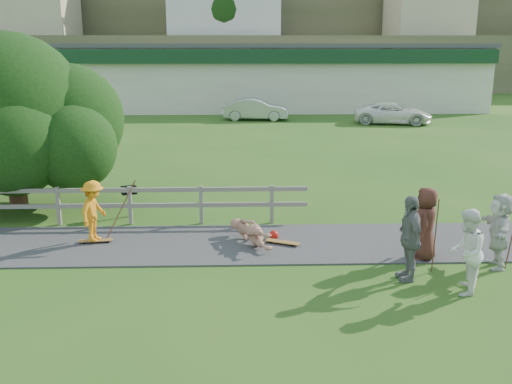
% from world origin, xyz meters
% --- Properties ---
extents(ground, '(260.00, 260.00, 0.00)m').
position_xyz_m(ground, '(0.00, 0.00, 0.00)').
color(ground, '#265819').
rests_on(ground, ground).
extents(path, '(34.00, 3.00, 0.04)m').
position_xyz_m(path, '(0.00, 1.50, 0.02)').
color(path, '#37383A').
rests_on(path, ground).
extents(fence, '(15.05, 0.10, 1.10)m').
position_xyz_m(fence, '(-4.62, 3.30, 0.72)').
color(fence, '#615E56').
rests_on(fence, ground).
extents(strip_mall, '(32.50, 10.75, 5.10)m').
position_xyz_m(strip_mall, '(4.00, 34.94, 2.58)').
color(strip_mall, beige).
rests_on(strip_mall, ground).
extents(skater_rider, '(0.81, 1.12, 1.55)m').
position_xyz_m(skater_rider, '(-2.60, 1.65, 0.78)').
color(skater_rider, orange).
rests_on(skater_rider, ground).
extents(skater_fallen, '(1.80, 1.16, 0.65)m').
position_xyz_m(skater_fallen, '(1.37, 1.48, 0.33)').
color(skater_fallen, '#AF7760').
rests_on(skater_fallen, ground).
extents(spectator_a, '(0.98, 1.07, 1.77)m').
position_xyz_m(spectator_a, '(5.63, -1.59, 0.89)').
color(spectator_a, white).
rests_on(spectator_a, ground).
extents(spectator_b, '(0.50, 1.11, 1.87)m').
position_xyz_m(spectator_b, '(4.69, -0.86, 0.94)').
color(spectator_b, slate).
rests_on(spectator_b, ground).
extents(spectator_c, '(0.80, 0.99, 1.74)m').
position_xyz_m(spectator_c, '(5.43, 0.34, 0.87)').
color(spectator_c, '#4D251E').
rests_on(spectator_c, ground).
extents(spectator_d, '(0.84, 1.68, 1.73)m').
position_xyz_m(spectator_d, '(6.92, -0.21, 0.87)').
color(spectator_d, silver).
rests_on(spectator_d, ground).
extents(car_silver, '(4.59, 1.93, 1.47)m').
position_xyz_m(car_silver, '(2.27, 26.76, 0.74)').
color(car_silver, '#B2B3BA').
rests_on(car_silver, ground).
extents(car_white, '(5.31, 3.27, 1.37)m').
position_xyz_m(car_white, '(11.12, 24.50, 0.69)').
color(car_white, white).
rests_on(car_white, ground).
extents(tree, '(7.25, 7.25, 3.84)m').
position_xyz_m(tree, '(-5.85, 5.26, 1.92)').
color(tree, black).
rests_on(tree, ground).
extents(bbq, '(0.51, 0.45, 0.91)m').
position_xyz_m(bbq, '(-2.16, 4.08, 0.46)').
color(bbq, black).
rests_on(bbq, ground).
extents(longboard_rider, '(0.86, 0.30, 0.09)m').
position_xyz_m(longboard_rider, '(-2.60, 1.65, 0.05)').
color(longboard_rider, olive).
rests_on(longboard_rider, ground).
extents(longboard_fallen, '(0.90, 0.58, 0.10)m').
position_xyz_m(longboard_fallen, '(2.17, 1.38, 0.05)').
color(longboard_fallen, olive).
rests_on(longboard_fallen, ground).
extents(helmet, '(0.25, 0.25, 0.25)m').
position_xyz_m(helmet, '(1.97, 1.83, 0.13)').
color(helmet, red).
rests_on(helmet, ground).
extents(pole_rider, '(0.03, 0.03, 1.78)m').
position_xyz_m(pole_rider, '(-2.00, 2.05, 0.89)').
color(pole_rider, brown).
rests_on(pole_rider, ground).
extents(pole_spec_left, '(0.03, 0.03, 1.69)m').
position_xyz_m(pole_spec_left, '(5.38, -0.47, 0.84)').
color(pole_spec_left, brown).
rests_on(pole_spec_left, ground).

